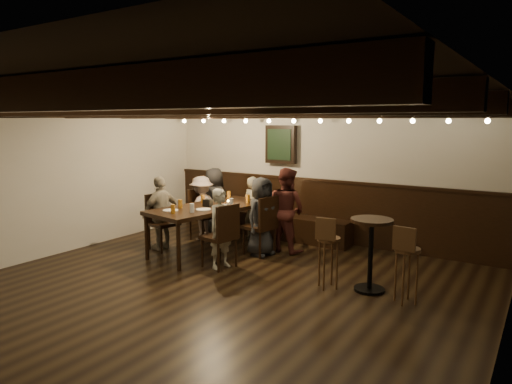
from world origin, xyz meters
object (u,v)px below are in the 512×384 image
Objects in this scene: person_bench_right at (286,210)px; person_right_far at (221,229)px; person_bench_left at (214,201)px; chair_left_far at (163,233)px; person_left_far at (161,213)px; high_top_table at (371,244)px; bar_stool_left at (328,262)px; chair_right_near at (260,237)px; person_right_near at (262,216)px; person_left_near at (202,208)px; chair_right_far at (220,248)px; person_bench_centre at (253,209)px; bar_stool_right at (406,274)px; dining_table at (210,210)px; chair_left_near at (203,224)px.

person_right_far is (-0.38, -1.30, -0.11)m from person_bench_right.
chair_left_far is at bearing 97.59° from person_bench_left.
person_left_far is 1.05× the size of person_right_far.
high_top_table is 0.99× the size of bar_stool_left.
chair_left_far is 0.76× the size of person_left_far.
person_right_near is at bearing -90.00° from chair_right_near.
person_bench_left is at bearing 50.71° from person_right_far.
person_bench_left is 1.09× the size of person_left_near.
bar_stool_left is (1.73, 0.08, 0.06)m from chair_right_far.
chair_left_far is 0.98× the size of chair_right_far.
person_right_far is at bearing 176.20° from bar_stool_left.
bar_stool_right is at bearing 164.99° from person_bench_centre.
person_left_near reaches higher than dining_table.
person_bench_left reaches higher than chair_right_far.
chair_right_far is 1.51m from person_left_far.
dining_table is 1.57× the size of person_bench_right.
person_right_far is 1.24× the size of bar_stool_left.
chair_left_near is at bearing 90.00° from chair_right_near.
dining_table is at bearing 161.68° from bar_stool_left.
chair_right_near reaches higher than chair_right_far.
person_bench_right is at bearing 156.83° from bar_stool_right.
person_bench_centre is 1.23× the size of bar_stool_left.
person_bench_left is at bearing -161.57° from person_left_near.
person_bench_right is 1.36m from person_right_far.
dining_table is 1.87× the size of person_bench_centre.
person_bench_right reaches higher than chair_left_far.
person_bench_right reaches higher than person_left_far.
person_right_near is (0.18, 0.88, 0.35)m from chair_right_far.
person_bench_left is 1.36m from person_left_far.
chair_right_near is at bearing 90.00° from person_left_near.
person_right_far is 2.22m from high_top_table.
dining_table is 2.30× the size of bar_stool_right.
bar_stool_right is (4.02, -1.01, -0.23)m from person_left_near.
chair_right_far is 0.69× the size of person_bench_right.
person_left_far reaches higher than chair_left_far.
chair_left_far is 0.81× the size of person_left_near.
chair_right_far is (-0.15, -0.89, -0.00)m from chair_right_near.
chair_left_far is at bearing 121.47° from person_right_near.
person_bench_right is 1.20× the size of person_left_near.
person_right_far is at bearing 116.57° from person_bench_centre.
dining_table is 1.85× the size of person_right_far.
chair_left_near is 1.51m from person_right_near.
bar_stool_right is (3.18, -1.47, -0.23)m from person_bench_centre.
person_right_far reaches higher than chair_left_near.
person_bench_right reaches higher than person_bench_left.
person_bench_centre is 0.94× the size of person_left_far.
person_right_near reaches higher than bar_stool_left.
high_top_table is at bearing 163.67° from person_bench_centre.
chair_right_near is 0.82× the size of person_right_far.
person_right_near is (0.03, -0.00, 0.35)m from chair_right_near.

